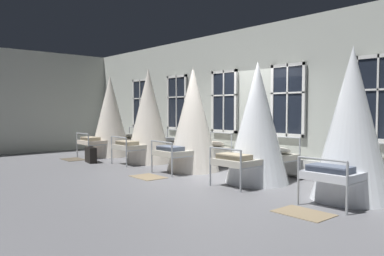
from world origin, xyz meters
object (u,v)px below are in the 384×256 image
cot_first (110,117)px  suitcase_dark (91,155)px  cot_third (193,121)px  cot_second (149,117)px  cot_fourth (257,124)px  cot_fifth (352,126)px

cot_first → suitcase_dark: cot_first is taller
cot_third → cot_second: bearing=91.0°
cot_fourth → cot_first: bearing=90.1°
cot_first → cot_third: bearing=-88.8°
cot_second → cot_fifth: 5.99m
cot_fourth → cot_fifth: cot_fifth is taller
cot_third → suitcase_dark: size_ratio=4.38×
cot_third → cot_fourth: 2.05m
cot_first → cot_fifth: bearing=-89.5°
cot_second → suitcase_dark: bearing=141.7°
cot_fifth → suitcase_dark: bearing=99.2°
cot_second → cot_fourth: cot_second is taller
cot_third → suitcase_dark: cot_third is taller
cot_third → cot_first: bearing=92.0°
cot_second → cot_third: bearing=-88.8°
cot_third → cot_fifth: cot_fifth is taller
cot_fourth → suitcase_dark: 5.28m
cot_second → cot_fifth: size_ratio=1.04×
cot_second → cot_fifth: cot_second is taller
cot_first → cot_fourth: 6.05m
cot_first → suitcase_dark: size_ratio=4.46×
cot_third → cot_fourth: cot_third is taller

